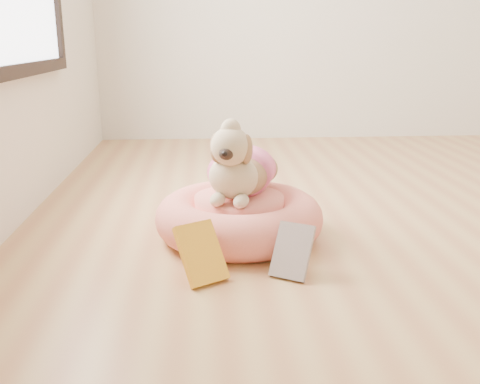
{
  "coord_description": "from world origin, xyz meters",
  "views": [
    {
      "loc": [
        -1.17,
        -2.16,
        0.81
      ],
      "look_at": [
        -1.03,
        -0.1,
        0.21
      ],
      "focal_mm": 40.0,
      "sensor_mm": 36.0,
      "label": 1
    }
  ],
  "objects": [
    {
      "name": "dog",
      "position": [
        -1.03,
        -0.04,
        0.35
      ],
      "size": [
        0.45,
        0.54,
        0.34
      ],
      "primitive_type": null,
      "rotation": [
        0.0,
        0.0,
        -0.31
      ],
      "color": "brown",
      "rests_on": "pet_bed"
    },
    {
      "name": "book_white",
      "position": [
        -0.87,
        -0.43,
        0.09
      ],
      "size": [
        0.17,
        0.17,
        0.18
      ],
      "primitive_type": "cube",
      "rotation": [
        -0.56,
        0.0,
        -0.53
      ],
      "color": "white",
      "rests_on": "floor"
    },
    {
      "name": "floor",
      "position": [
        0.0,
        0.0,
        0.0
      ],
      "size": [
        4.5,
        4.5,
        0.0
      ],
      "primitive_type": "plane",
      "color": "#BF804F",
      "rests_on": "ground"
    },
    {
      "name": "book_yellow",
      "position": [
        -1.19,
        -0.45,
        0.1
      ],
      "size": [
        0.2,
        0.2,
        0.19
      ],
      "primitive_type": "cube",
      "rotation": [
        -0.62,
        0.0,
        0.53
      ],
      "color": "yellow",
      "rests_on": "floor"
    },
    {
      "name": "pet_bed",
      "position": [
        -1.03,
        -0.05,
        0.09
      ],
      "size": [
        0.7,
        0.7,
        0.18
      ],
      "color": "#D96255",
      "rests_on": "floor"
    }
  ]
}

